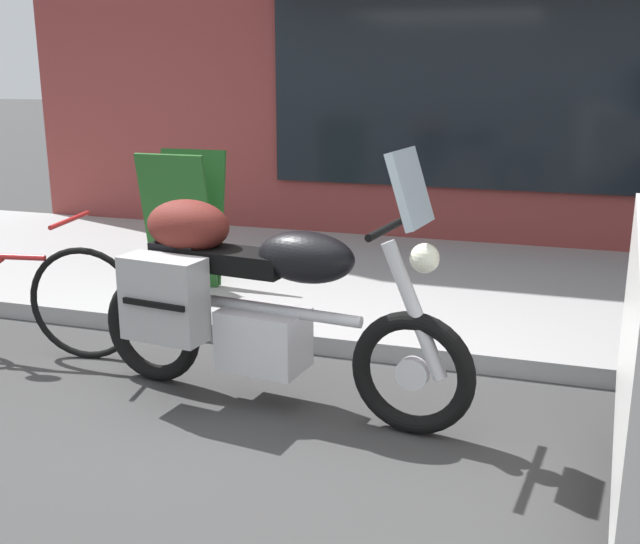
% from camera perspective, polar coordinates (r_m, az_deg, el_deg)
% --- Properties ---
extents(ground_plane, '(80.00, 80.00, 0.00)m').
position_cam_1_polar(ground_plane, '(3.94, -9.35, -11.22)').
color(ground_plane, '#383838').
extents(touring_motorcycle, '(2.17, 0.64, 1.39)m').
position_cam_1_polar(touring_motorcycle, '(3.91, -5.65, -1.80)').
color(touring_motorcycle, black).
rests_on(touring_motorcycle, ground_plane).
extents(parked_bicycle, '(1.73, 0.49, 0.94)m').
position_cam_1_polar(parked_bicycle, '(5.04, -22.89, -1.65)').
color(parked_bicycle, black).
rests_on(parked_bicycle, ground_plane).
extents(sandwich_board_sign, '(0.55, 0.43, 1.03)m').
position_cam_1_polar(sandwich_board_sign, '(5.84, -10.32, 4.01)').
color(sandwich_board_sign, '#1E511E').
rests_on(sandwich_board_sign, sidewalk_curb).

